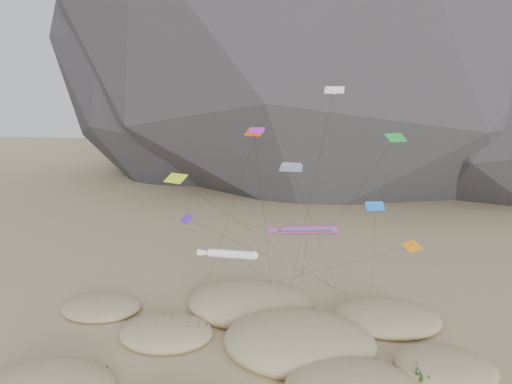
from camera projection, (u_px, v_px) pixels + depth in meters
ground at (255, 371)px, 49.40m from camera, size 500.00×500.00×0.00m
dunes at (259, 342)px, 53.53m from camera, size 50.45×36.27×4.51m
dune_grass at (255, 349)px, 51.95m from camera, size 41.26×28.29×1.56m
kite_stakes at (299, 285)px, 71.32m from camera, size 24.11×3.07×0.30m
rainbow_tube_kite at (305, 230)px, 52.64m from camera, size 7.59×16.21×13.76m
white_tube_kite at (229, 254)px, 56.15m from camera, size 7.45×16.24×10.05m
orange_parafoil at (254, 135)px, 58.52m from camera, size 2.51×10.80×23.08m
multi_parafoil at (292, 169)px, 53.99m from camera, size 6.32×15.53×19.71m
delta_kites at (300, 178)px, 56.13m from camera, size 28.62×19.53×27.84m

